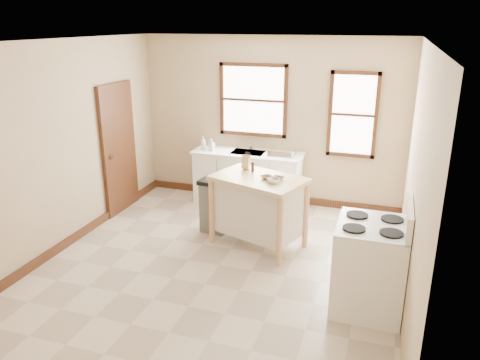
# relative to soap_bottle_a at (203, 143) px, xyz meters

# --- Properties ---
(floor) EXTENTS (5.00, 5.00, 0.00)m
(floor) POSITION_rel_soap_bottle_a_xyz_m (1.08, -2.14, -1.03)
(floor) COLOR beige
(floor) RESTS_ON ground
(ceiling) EXTENTS (5.00, 5.00, 0.00)m
(ceiling) POSITION_rel_soap_bottle_a_xyz_m (1.08, -2.14, 1.77)
(ceiling) COLOR white
(ceiling) RESTS_ON ground
(wall_back) EXTENTS (4.50, 0.04, 2.80)m
(wall_back) POSITION_rel_soap_bottle_a_xyz_m (1.08, 0.36, 0.37)
(wall_back) COLOR tan
(wall_back) RESTS_ON ground
(wall_left) EXTENTS (0.04, 5.00, 2.80)m
(wall_left) POSITION_rel_soap_bottle_a_xyz_m (-1.17, -2.14, 0.37)
(wall_left) COLOR tan
(wall_left) RESTS_ON ground
(wall_right) EXTENTS (0.04, 5.00, 2.80)m
(wall_right) POSITION_rel_soap_bottle_a_xyz_m (3.33, -2.14, 0.37)
(wall_right) COLOR tan
(wall_right) RESTS_ON ground
(window_main) EXTENTS (1.17, 0.06, 1.22)m
(window_main) POSITION_rel_soap_bottle_a_xyz_m (0.78, 0.34, 0.72)
(window_main) COLOR #33160D
(window_main) RESTS_ON wall_back
(window_side) EXTENTS (0.77, 0.06, 1.37)m
(window_side) POSITION_rel_soap_bottle_a_xyz_m (2.43, 0.34, 0.57)
(window_side) COLOR #33160D
(window_side) RESTS_ON wall_back
(door_left) EXTENTS (0.06, 0.90, 2.10)m
(door_left) POSITION_rel_soap_bottle_a_xyz_m (-1.13, -0.84, 0.02)
(door_left) COLOR #33160D
(door_left) RESTS_ON ground
(baseboard_back) EXTENTS (4.50, 0.04, 0.12)m
(baseboard_back) POSITION_rel_soap_bottle_a_xyz_m (1.08, 0.33, -0.97)
(baseboard_back) COLOR #33160D
(baseboard_back) RESTS_ON ground
(baseboard_left) EXTENTS (0.04, 5.00, 0.12)m
(baseboard_left) POSITION_rel_soap_bottle_a_xyz_m (-1.14, -2.14, -0.97)
(baseboard_left) COLOR #33160D
(baseboard_left) RESTS_ON ground
(sink_counter) EXTENTS (1.86, 0.62, 0.92)m
(sink_counter) POSITION_rel_soap_bottle_a_xyz_m (0.78, 0.06, -0.57)
(sink_counter) COLOR white
(sink_counter) RESTS_ON ground
(faucet) EXTENTS (0.03, 0.03, 0.22)m
(faucet) POSITION_rel_soap_bottle_a_xyz_m (0.78, 0.24, -0.00)
(faucet) COLOR silver
(faucet) RESTS_ON sink_counter
(soap_bottle_a) EXTENTS (0.11, 0.11, 0.22)m
(soap_bottle_a) POSITION_rel_soap_bottle_a_xyz_m (0.00, 0.00, 0.00)
(soap_bottle_a) COLOR #B2B2B2
(soap_bottle_a) RESTS_ON sink_counter
(soap_bottle_b) EXTENTS (0.11, 0.11, 0.20)m
(soap_bottle_b) POSITION_rel_soap_bottle_a_xyz_m (0.16, -0.01, -0.01)
(soap_bottle_b) COLOR #B2B2B2
(soap_bottle_b) RESTS_ON sink_counter
(dish_rack) EXTENTS (0.51, 0.45, 0.11)m
(dish_rack) POSITION_rel_soap_bottle_a_xyz_m (1.37, 0.04, -0.06)
(dish_rack) COLOR silver
(dish_rack) RESTS_ON sink_counter
(kitchen_island) EXTENTS (1.41, 1.13, 1.00)m
(kitchen_island) POSITION_rel_soap_bottle_a_xyz_m (1.39, -1.39, -0.53)
(kitchen_island) COLOR #F5D890
(kitchen_island) RESTS_ON ground
(knife_block) EXTENTS (0.10, 0.10, 0.20)m
(knife_block) POSITION_rel_soap_bottle_a_xyz_m (1.11, -1.10, 0.07)
(knife_block) COLOR tan
(knife_block) RESTS_ON kitchen_island
(pepper_grinder) EXTENTS (0.05, 0.05, 0.15)m
(pepper_grinder) POSITION_rel_soap_bottle_a_xyz_m (1.24, -1.19, 0.04)
(pepper_grinder) COLOR #412111
(pepper_grinder) RESTS_ON kitchen_island
(bowl_a) EXTENTS (0.23, 0.23, 0.04)m
(bowl_a) POSITION_rel_soap_bottle_a_xyz_m (1.51, -1.42, -0.01)
(bowl_a) COLOR brown
(bowl_a) RESTS_ON kitchen_island
(bowl_b) EXTENTS (0.18, 0.18, 0.04)m
(bowl_b) POSITION_rel_soap_bottle_a_xyz_m (1.66, -1.41, -0.01)
(bowl_b) COLOR brown
(bowl_b) RESTS_ON kitchen_island
(bowl_c) EXTENTS (0.21, 0.21, 0.06)m
(bowl_c) POSITION_rel_soap_bottle_a_xyz_m (1.64, -1.55, -0.00)
(bowl_c) COLOR silver
(bowl_c) RESTS_ON kitchen_island
(trash_bin) EXTENTS (0.46, 0.40, 0.81)m
(trash_bin) POSITION_rel_soap_bottle_a_xyz_m (0.65, -1.16, -0.62)
(trash_bin) COLOR #5F5F5D
(trash_bin) RESTS_ON ground
(gas_stove) EXTENTS (0.79, 0.81, 1.26)m
(gas_stove) POSITION_rel_soap_bottle_a_xyz_m (2.96, -2.48, -0.40)
(gas_stove) COLOR white
(gas_stove) RESTS_ON ground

